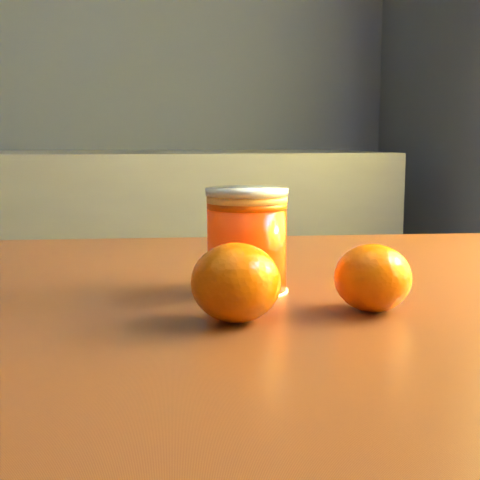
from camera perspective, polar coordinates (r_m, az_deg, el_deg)
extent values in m
cube|color=brown|center=(0.61, 7.46, -6.63)|extent=(1.13, 0.84, 0.04)
cylinder|color=#F33204|center=(0.61, 0.59, -0.65)|extent=(0.07, 0.07, 0.08)
cylinder|color=#FFC268|center=(0.60, 0.59, 3.54)|extent=(0.07, 0.07, 0.01)
cylinder|color=silver|center=(0.60, 0.59, 4.07)|extent=(0.08, 0.08, 0.00)
ellipsoid|color=#E25804|center=(0.51, -0.35, -3.65)|extent=(0.09, 0.09, 0.06)
ellipsoid|color=#E25804|center=(0.55, 11.27, -3.19)|extent=(0.08, 0.08, 0.06)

